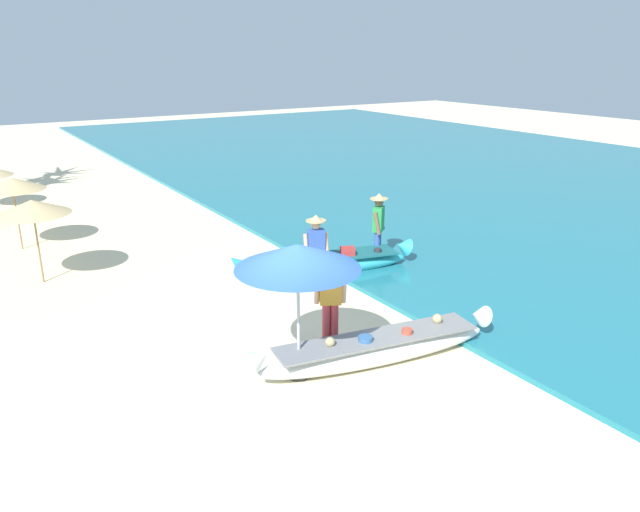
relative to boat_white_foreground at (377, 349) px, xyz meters
The scene contains 10 objects.
ground_plane 1.39m from the boat_white_foreground, 152.33° to the left, with size 80.00×80.00×0.00m, color beige.
sea 16.15m from the boat_white_foreground, 32.32° to the left, with size 24.00×56.00×0.10m, color teal.
boat_white_foreground is the anchor object (origin of this frame).
boat_cyan_midground 4.29m from the boat_white_foreground, 68.67° to the left, with size 4.36×1.67×0.76m.
person_vendor_hatted 3.62m from the boat_white_foreground, 74.53° to the left, with size 0.58×0.44×1.67m.
person_tourist_customer 1.13m from the boat_white_foreground, 118.03° to the left, with size 0.58×0.43×1.72m.
person_vendor_assistant 5.17m from the boat_white_foreground, 52.32° to the left, with size 0.55×0.51×1.75m.
patio_umbrella_large 2.23m from the boat_white_foreground, 166.11° to the left, with size 1.95×1.95×2.24m.
parasol_row_0 8.28m from the boat_white_foreground, 120.02° to the left, with size 1.60×1.60×1.91m.
parasol_row_1 10.88m from the boat_white_foreground, 112.51° to the left, with size 1.60×1.60×1.91m.
Camera 1 is at (-4.49, -7.82, 5.01)m, focal length 34.20 mm.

